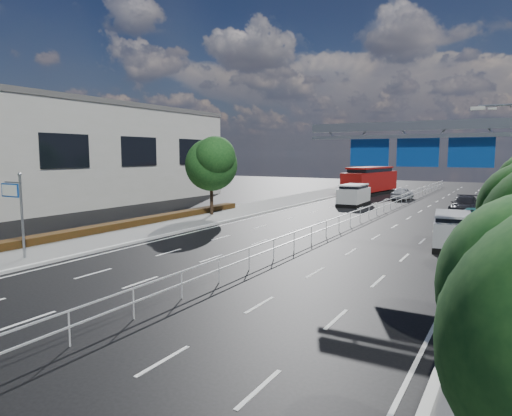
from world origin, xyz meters
The scene contains 18 objects.
ground centered at (0.00, 0.00, 0.00)m, with size 160.00×160.00×0.00m, color black.
sidewalk_near centered at (-11.50, 0.00, 0.07)m, with size 5.00×140.00×0.14m, color slate.
kerb_near centered at (-9.00, 0.00, 0.07)m, with size 0.25×140.00×0.15m, color silver.
kerb_far centered at (9.00, 0.00, 0.07)m, with size 0.25×140.00×0.15m, color silver.
median_fence centered at (0.00, 22.50, 0.53)m, with size 0.05×85.00×1.02m.
hedge_near centered at (-13.30, 5.00, 0.36)m, with size 1.00×36.00×0.44m, color black.
toilet_sign centered at (-10.95, 0.00, 2.94)m, with size 1.62×0.18×4.34m.
overhead_gantry centered at (6.74, 10.05, 5.61)m, with size 10.24×0.38×7.45m.
near_building centered at (-30.00, 18.00, 5.00)m, with size 12.00×38.00×10.00m, color #B9B5A6.
near_tree_back centered at (-11.94, 17.97, 4.61)m, with size 4.84×4.51×6.69m.
white_minivan centered at (-3.97, 31.52, 1.07)m, with size 2.28×5.08×2.19m.
red_bus centered at (-6.14, 45.04, 1.87)m, with size 4.26×12.28×3.59m.
near_car_silver centered at (-1.05, 40.41, 0.71)m, with size 1.69×4.19×1.43m, color #BABBC2.
near_car_dark centered at (-6.41, 49.96, 0.84)m, with size 1.78×5.12×1.69m, color black.
silver_minivan centered at (7.36, 14.00, 0.96)m, with size 2.57×4.91×1.95m.
parked_car_teal centered at (7.95, 21.61, 0.72)m, with size 2.39×5.17×1.44m, color #18686C.
parked_car_dark centered at (6.50, 30.00, 0.78)m, with size 2.19×5.39×1.56m, color black.
pedestrian_a centered at (9.60, 12.25, 0.96)m, with size 0.60×0.39×1.65m, color gray.
Camera 1 is at (10.34, -13.41, 5.22)m, focal length 32.00 mm.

